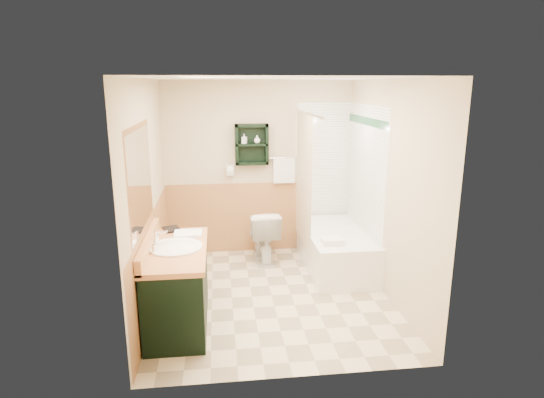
{
  "coord_description": "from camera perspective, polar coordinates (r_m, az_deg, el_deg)",
  "views": [
    {
      "loc": [
        -0.56,
        -4.72,
        2.34
      ],
      "look_at": [
        0.03,
        0.2,
        1.09
      ],
      "focal_mm": 30.0,
      "sensor_mm": 36.0,
      "label": 1
    }
  ],
  "objects": [
    {
      "name": "floor",
      "position": [
        5.3,
        -0.08,
        -12.01
      ],
      "size": [
        3.0,
        3.0,
        0.0
      ],
      "primitive_type": "plane",
      "color": "beige",
      "rests_on": "ground"
    },
    {
      "name": "soap_bottle_a",
      "position": [
        6.18,
        -3.49,
        7.25
      ],
      "size": [
        0.1,
        0.14,
        0.06
      ],
      "primitive_type": "imported",
      "rotation": [
        0.0,
        0.0,
        -0.39
      ],
      "color": "white",
      "rests_on": "wall_shelf"
    },
    {
      "name": "soap_bottle_b",
      "position": [
        6.19,
        -1.89,
        7.4
      ],
      "size": [
        0.11,
        0.12,
        0.09
      ],
      "primitive_type": "imported",
      "rotation": [
        0.0,
        0.0,
        -0.19
      ],
      "color": "white",
      "rests_on": "wall_shelf"
    },
    {
      "name": "tile_right",
      "position": [
        5.91,
        11.45,
        1.31
      ],
      "size": [
        1.5,
        1.5,
        2.1
      ],
      "primitive_type": null,
      "color": "white",
      "rests_on": "right_wall"
    },
    {
      "name": "back_wall",
      "position": [
        6.37,
        -1.71,
        3.88
      ],
      "size": [
        2.6,
        0.04,
        2.4
      ],
      "primitive_type": "cube",
      "color": "beige",
      "rests_on": "ground"
    },
    {
      "name": "shower_curtain",
      "position": [
        5.87,
        3.99,
        2.47
      ],
      "size": [
        1.05,
        1.05,
        1.7
      ],
      "primitive_type": null,
      "color": "beige",
      "rests_on": "curtain_rod"
    },
    {
      "name": "wall_shelf",
      "position": [
        6.19,
        -2.56,
        6.86
      ],
      "size": [
        0.45,
        0.15,
        0.55
      ],
      "primitive_type": "cube",
      "color": "black",
      "rests_on": "back_wall"
    },
    {
      "name": "vanity",
      "position": [
        4.67,
        -11.76,
        -10.63
      ],
      "size": [
        0.59,
        1.26,
        0.8
      ],
      "primitive_type": "cube",
      "color": "black",
      "rests_on": "ground"
    },
    {
      "name": "tile_back",
      "position": [
        6.52,
        7.35,
        2.68
      ],
      "size": [
        0.95,
        0.95,
        2.1
      ],
      "primitive_type": null,
      "color": "white",
      "rests_on": "back_wall"
    },
    {
      "name": "left_wall",
      "position": [
        4.91,
        -15.55,
        0.25
      ],
      "size": [
        0.04,
        3.0,
        2.4
      ],
      "primitive_type": "cube",
      "color": "beige",
      "rests_on": "ground"
    },
    {
      "name": "toilet",
      "position": [
        6.17,
        -1.16,
        -4.61
      ],
      "size": [
        0.44,
        0.74,
        0.7
      ],
      "primitive_type": "imported",
      "rotation": [
        0.0,
        0.0,
        3.2
      ],
      "color": "white",
      "rests_on": "ground"
    },
    {
      "name": "wainscot_back",
      "position": [
        6.5,
        -1.64,
        -2.26
      ],
      "size": [
        2.58,
        2.58,
        1.0
      ],
      "primitive_type": null,
      "color": "tan",
      "rests_on": "back_wall"
    },
    {
      "name": "tub_towel",
      "position": [
        5.42,
        7.58,
        -5.25
      ],
      "size": [
        0.25,
        0.21,
        0.07
      ],
      "primitive_type": "cube",
      "color": "white",
      "rests_on": "bathtub"
    },
    {
      "name": "right_wall",
      "position": [
        5.21,
        14.5,
        1.09
      ],
      "size": [
        0.04,
        3.0,
        2.4
      ],
      "primitive_type": "cube",
      "color": "beige",
      "rests_on": "ground"
    },
    {
      "name": "wainscot_left",
      "position": [
        5.12,
        -14.64,
        -7.37
      ],
      "size": [
        2.98,
        2.98,
        1.0
      ],
      "primitive_type": null,
      "color": "tan",
      "rests_on": "left_wall"
    },
    {
      "name": "mirror_glass",
      "position": [
        4.31,
        -16.13,
        2.39
      ],
      "size": [
        1.2,
        1.2,
        0.9
      ],
      "primitive_type": null,
      "color": "white",
      "rests_on": "left_wall"
    },
    {
      "name": "bathtub",
      "position": [
        5.98,
        8.02,
        -6.35
      ],
      "size": [
        0.77,
        1.5,
        0.51
      ],
      "primitive_type": "cube",
      "color": "white",
      "rests_on": "ground"
    },
    {
      "name": "counter_towel",
      "position": [
        4.84,
        -10.5,
        -4.34
      ],
      "size": [
        0.28,
        0.22,
        0.04
      ],
      "primitive_type": "cube",
      "color": "white",
      "rests_on": "vanity"
    },
    {
      "name": "ceiling",
      "position": [
        4.75,
        -0.09,
        15.16
      ],
      "size": [
        2.6,
        3.0,
        0.04
      ],
      "primitive_type": "cube",
      "color": "white",
      "rests_on": "back_wall"
    },
    {
      "name": "vanity_book",
      "position": [
        5.01,
        -13.45,
        -2.75
      ],
      "size": [
        0.16,
        0.08,
        0.22
      ],
      "primitive_type": "imported",
      "rotation": [
        0.0,
        0.0,
        0.35
      ],
      "color": "black",
      "rests_on": "vanity"
    },
    {
      "name": "curtain_rod",
      "position": [
        5.59,
        4.48,
        10.67
      ],
      "size": [
        0.03,
        1.6,
        0.03
      ],
      "primitive_type": "cylinder",
      "rotation": [
        1.57,
        0.0,
        0.0
      ],
      "color": "silver",
      "rests_on": "back_wall"
    },
    {
      "name": "tile_accent",
      "position": [
        5.79,
        11.77,
        9.55
      ],
      "size": [
        1.5,
        1.5,
        0.1
      ],
      "primitive_type": null,
      "color": "#134525",
      "rests_on": "right_wall"
    },
    {
      "name": "hair_dryer",
      "position": [
        6.26,
        -5.29,
        3.64
      ],
      "size": [
        0.1,
        0.24,
        0.18
      ],
      "primitive_type": null,
      "color": "white",
      "rests_on": "back_wall"
    },
    {
      "name": "towel_bar",
      "position": [
        6.31,
        1.52,
        5.18
      ],
      "size": [
        0.4,
        0.06,
        0.4
      ],
      "primitive_type": null,
      "color": "white",
      "rests_on": "back_wall"
    },
    {
      "name": "mirror_frame",
      "position": [
        4.31,
        -16.2,
        2.39
      ],
      "size": [
        1.3,
        1.3,
        1.0
      ],
      "primitive_type": null,
      "color": "brown",
      "rests_on": "left_wall"
    }
  ]
}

